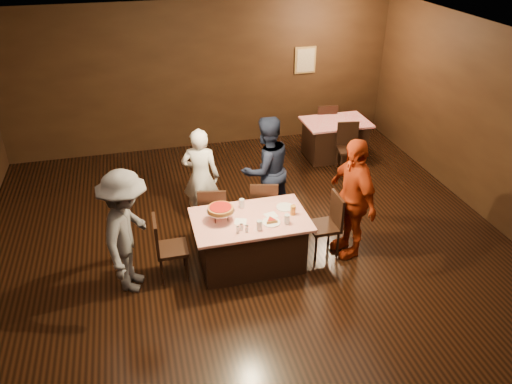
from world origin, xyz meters
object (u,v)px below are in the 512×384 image
(glass_front_left, at_px, (259,225))
(main_table, at_px, (250,241))
(chair_end_right, at_px, (324,225))
(chair_back_far, at_px, (324,124))
(glass_amber, at_px, (293,210))
(diner_red_shirt, at_px, (352,198))
(diner_white_jacket, at_px, (201,177))
(glass_front_right, at_px, (287,219))
(glass_back, at_px, (242,204))
(diner_grey_knit, at_px, (127,232))
(pizza_stand, at_px, (221,209))
(plate_empty, at_px, (285,207))
(chair_end_left, at_px, (172,247))
(diner_navy_hoodie, at_px, (266,170))
(chair_far_left, at_px, (213,212))
(chair_far_right, at_px, (264,206))
(chair_back_near, at_px, (349,149))
(back_table, at_px, (335,139))

(glass_front_left, bearing_deg, main_table, 99.46)
(chair_end_right, height_order, chair_back_far, same)
(chair_end_right, bearing_deg, glass_amber, -84.71)
(main_table, height_order, glass_amber, glass_amber)
(main_table, distance_m, glass_amber, 0.75)
(diner_red_shirt, bearing_deg, diner_white_jacket, -132.44)
(glass_front_right, height_order, glass_back, same)
(diner_grey_knit, distance_m, glass_amber, 2.25)
(chair_back_far, xyz_separation_m, pizza_stand, (-2.93, -3.62, 0.48))
(plate_empty, bearing_deg, chair_end_left, -174.81)
(main_table, xyz_separation_m, diner_navy_hoodie, (0.54, 1.14, 0.50))
(main_table, distance_m, pizza_stand, 0.70)
(diner_white_jacket, xyz_separation_m, glass_amber, (1.08, -1.36, 0.03))
(diner_red_shirt, bearing_deg, glass_amber, -97.90)
(diner_grey_knit, xyz_separation_m, glass_front_right, (2.10, -0.18, -0.03))
(diner_navy_hoodie, xyz_separation_m, diner_grey_knit, (-2.18, -1.21, -0.02))
(chair_end_left, xyz_separation_m, glass_back, (1.05, 0.30, 0.37))
(chair_far_left, distance_m, plate_empty, 1.16)
(chair_far_right, distance_m, glass_front_left, 1.17)
(pizza_stand, height_order, plate_empty, pizza_stand)
(chair_far_left, bearing_deg, glass_front_left, 123.79)
(chair_far_right, xyz_separation_m, glass_front_right, (0.05, -1.00, 0.37))
(diner_navy_hoodie, bearing_deg, plate_empty, 73.73)
(chair_far_right, height_order, glass_front_left, chair_far_right)
(diner_navy_hoodie, bearing_deg, diner_white_jacket, -26.67)
(chair_end_right, relative_size, plate_empty, 3.80)
(plate_empty, bearing_deg, glass_back, 165.96)
(glass_front_right, bearing_deg, diner_white_jacket, 120.76)
(pizza_stand, bearing_deg, chair_back_near, 38.36)
(chair_end_right, xyz_separation_m, diner_white_jacket, (-1.58, 1.31, 0.33))
(chair_far_right, xyz_separation_m, glass_front_left, (-0.35, -1.05, 0.37))
(diner_red_shirt, xyz_separation_m, glass_back, (-1.53, 0.36, -0.07))
(glass_amber, relative_size, glass_back, 1.00)
(chair_far_right, xyz_separation_m, diner_red_shirt, (1.08, -0.81, 0.44))
(diner_navy_hoodie, height_order, pizza_stand, diner_navy_hoodie)
(glass_back, bearing_deg, chair_back_far, 52.55)
(back_table, bearing_deg, diner_navy_hoodie, -135.84)
(chair_end_right, bearing_deg, back_table, 154.58)
(main_table, distance_m, glass_back, 0.55)
(chair_back_near, distance_m, diner_red_shirt, 2.68)
(main_table, height_order, glass_front_left, glass_front_left)
(chair_far_left, bearing_deg, glass_back, 138.47)
(pizza_stand, xyz_separation_m, glass_front_right, (0.85, -0.30, -0.11))
(back_table, height_order, glass_back, glass_back)
(plate_empty, height_order, glass_front_right, glass_front_right)
(chair_far_right, relative_size, glass_front_right, 6.79)
(main_table, bearing_deg, plate_empty, 15.26)
(diner_white_jacket, distance_m, diner_grey_knit, 1.81)
(chair_back_near, bearing_deg, chair_far_left, -141.62)
(chair_back_far, bearing_deg, chair_far_left, 51.94)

